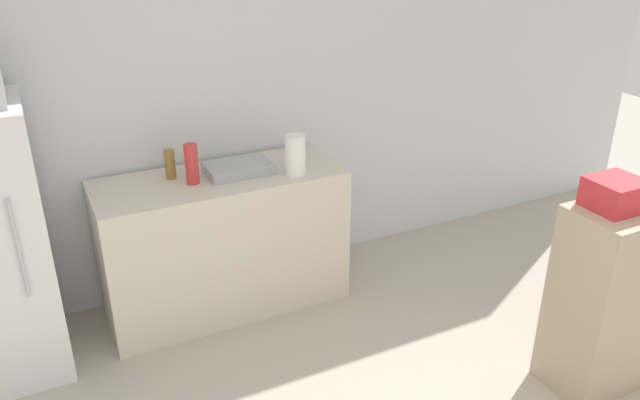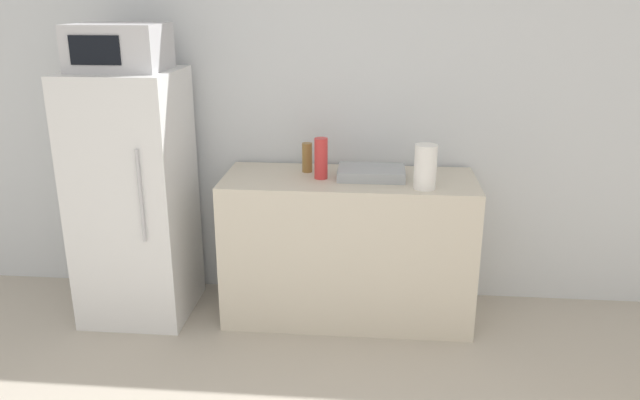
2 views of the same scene
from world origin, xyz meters
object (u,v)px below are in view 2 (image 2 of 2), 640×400
(paper_towel_roll, at_px, (425,167))
(refrigerator, at_px, (134,197))
(bottle_tall, at_px, (321,158))
(microwave, at_px, (119,47))
(bottle_short, at_px, (307,158))

(paper_towel_roll, bearing_deg, refrigerator, 176.40)
(bottle_tall, bearing_deg, microwave, -178.07)
(bottle_short, bearing_deg, microwave, -170.62)
(microwave, xyz_separation_m, bottle_short, (1.06, 0.17, -0.67))
(paper_towel_roll, bearing_deg, microwave, 176.44)
(bottle_tall, bearing_deg, bottle_short, 125.88)
(microwave, bearing_deg, bottle_tall, 1.93)
(refrigerator, relative_size, bottle_tall, 6.28)
(microwave, distance_m, paper_towel_roll, 1.87)
(refrigerator, distance_m, bottle_short, 1.10)
(microwave, distance_m, bottle_short, 1.26)
(microwave, bearing_deg, bottle_short, 9.38)
(refrigerator, relative_size, paper_towel_roll, 6.07)
(bottle_tall, xyz_separation_m, bottle_short, (-0.10, 0.14, -0.03))
(microwave, xyz_separation_m, paper_towel_roll, (1.76, -0.11, -0.63))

